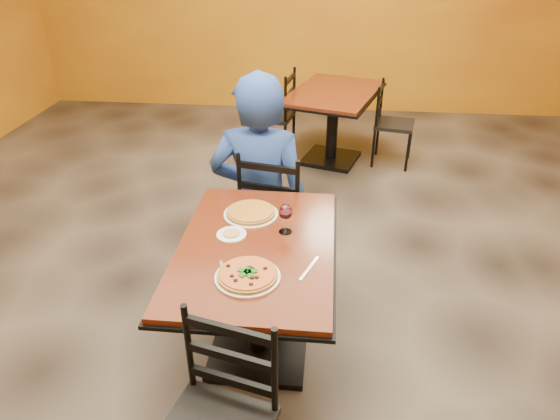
# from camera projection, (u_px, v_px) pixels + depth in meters

# --- Properties ---
(floor) EXTENTS (7.00, 8.00, 0.01)m
(floor) POSITION_uv_depth(u_px,v_px,m) (269.00, 296.00, 3.37)
(floor) COLOR black
(floor) RESTS_ON ground
(table_main) EXTENTS (0.83, 1.23, 0.75)m
(table_main) POSITION_uv_depth(u_px,v_px,m) (257.00, 275.00, 2.67)
(table_main) COLOR maroon
(table_main) RESTS_ON floor
(table_second) EXTENTS (1.12, 1.37, 0.75)m
(table_second) POSITION_uv_depth(u_px,v_px,m) (333.00, 110.00, 5.04)
(table_second) COLOR maroon
(table_second) RESTS_ON floor
(chair_main_far) EXTENTS (0.50, 0.50, 0.95)m
(chair_main_far) POSITION_uv_depth(u_px,v_px,m) (277.00, 209.00, 3.45)
(chair_main_far) COLOR black
(chair_main_far) RESTS_ON floor
(chair_second_left) EXTENTS (0.48, 0.48, 0.94)m
(chair_second_left) POSITION_uv_depth(u_px,v_px,m) (272.00, 116.00, 5.14)
(chair_second_left) COLOR black
(chair_second_left) RESTS_ON floor
(chair_second_right) EXTENTS (0.45, 0.45, 0.84)m
(chair_second_right) POSITION_uv_depth(u_px,v_px,m) (394.00, 125.00, 5.05)
(chair_second_right) COLOR black
(chair_second_right) RESTS_ON floor
(diner) EXTENTS (0.70, 0.47, 1.43)m
(diner) POSITION_uv_depth(u_px,v_px,m) (260.00, 177.00, 3.34)
(diner) COLOR navy
(diner) RESTS_ON floor
(plate_main) EXTENTS (0.31, 0.31, 0.01)m
(plate_main) POSITION_uv_depth(u_px,v_px,m) (248.00, 277.00, 2.33)
(plate_main) COLOR white
(plate_main) RESTS_ON table_main
(pizza_main) EXTENTS (0.28, 0.28, 0.02)m
(pizza_main) POSITION_uv_depth(u_px,v_px,m) (248.00, 274.00, 2.32)
(pizza_main) COLOR #9C0B0E
(pizza_main) RESTS_ON plate_main
(plate_far) EXTENTS (0.31, 0.31, 0.01)m
(plate_far) POSITION_uv_depth(u_px,v_px,m) (251.00, 214.00, 2.83)
(plate_far) COLOR white
(plate_far) RESTS_ON table_main
(pizza_far) EXTENTS (0.28, 0.28, 0.02)m
(pizza_far) POSITION_uv_depth(u_px,v_px,m) (251.00, 212.00, 2.82)
(pizza_far) COLOR gold
(pizza_far) RESTS_ON plate_far
(side_plate) EXTENTS (0.16, 0.16, 0.01)m
(side_plate) POSITION_uv_depth(u_px,v_px,m) (232.00, 235.00, 2.64)
(side_plate) COLOR white
(side_plate) RESTS_ON table_main
(dip) EXTENTS (0.09, 0.09, 0.01)m
(dip) POSITION_uv_depth(u_px,v_px,m) (231.00, 233.00, 2.64)
(dip) COLOR tan
(dip) RESTS_ON side_plate
(wine_glass) EXTENTS (0.08, 0.08, 0.18)m
(wine_glass) POSITION_uv_depth(u_px,v_px,m) (285.00, 217.00, 2.63)
(wine_glass) COLOR white
(wine_glass) RESTS_ON table_main
(fork) EXTENTS (0.08, 0.18, 0.00)m
(fork) POSITION_uv_depth(u_px,v_px,m) (224.00, 272.00, 2.37)
(fork) COLOR silver
(fork) RESTS_ON table_main
(knife) EXTENTS (0.09, 0.20, 0.00)m
(knife) POSITION_uv_depth(u_px,v_px,m) (309.00, 268.00, 2.39)
(knife) COLOR silver
(knife) RESTS_ON table_main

